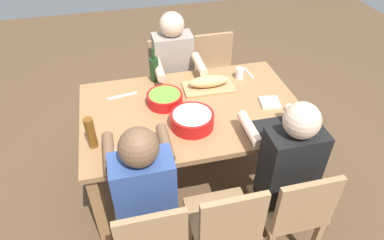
% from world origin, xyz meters
% --- Properties ---
extents(ground_plane, '(8.00, 8.00, 0.00)m').
position_xyz_m(ground_plane, '(0.00, 0.00, 0.00)').
color(ground_plane, brown).
extents(dining_table, '(1.62, 1.05, 0.74)m').
position_xyz_m(dining_table, '(0.00, 0.00, 0.66)').
color(dining_table, '#9E7044').
rests_on(dining_table, ground_plane).
extents(diner_near_left, '(0.41, 0.53, 1.20)m').
position_xyz_m(diner_near_left, '(-0.45, -0.66, 0.70)').
color(diner_near_left, '#2D2D38').
rests_on(diner_near_left, ground_plane).
extents(chair_near_center, '(0.40, 0.40, 0.85)m').
position_xyz_m(chair_near_center, '(0.00, -0.84, 0.48)').
color(chair_near_center, '#A87F56').
rests_on(chair_near_center, ground_plane).
extents(chair_far_center, '(0.40, 0.40, 0.85)m').
position_xyz_m(chair_far_center, '(0.00, 0.84, 0.48)').
color(chair_far_center, '#A87F56').
rests_on(chair_far_center, ground_plane).
extents(diner_far_center, '(0.41, 0.53, 1.20)m').
position_xyz_m(diner_far_center, '(-0.00, 0.66, 0.70)').
color(diner_far_center, '#2D2D38').
rests_on(diner_far_center, ground_plane).
extents(chair_near_right, '(0.40, 0.40, 0.85)m').
position_xyz_m(chair_near_right, '(0.45, -0.84, 0.48)').
color(chair_near_right, '#A87F56').
rests_on(chair_near_right, ground_plane).
extents(diner_near_right, '(0.41, 0.53, 1.20)m').
position_xyz_m(diner_near_right, '(0.45, -0.66, 0.70)').
color(diner_near_right, '#2D2D38').
rests_on(diner_near_right, ground_plane).
extents(chair_far_right, '(0.40, 0.40, 0.85)m').
position_xyz_m(chair_far_right, '(0.45, 0.84, 0.48)').
color(chair_far_right, '#A87F56').
rests_on(chair_far_right, ground_plane).
extents(serving_bowl_pasta, '(0.30, 0.30, 0.10)m').
position_xyz_m(serving_bowl_pasta, '(-0.05, -0.20, 0.80)').
color(serving_bowl_pasta, red).
rests_on(serving_bowl_pasta, dining_table).
extents(serving_bowl_salad, '(0.27, 0.27, 0.08)m').
position_xyz_m(serving_bowl_salad, '(-0.18, 0.11, 0.79)').
color(serving_bowl_salad, red).
rests_on(serving_bowl_salad, dining_table).
extents(cutting_board, '(0.41, 0.23, 0.02)m').
position_xyz_m(cutting_board, '(0.19, 0.23, 0.75)').
color(cutting_board, tan).
rests_on(cutting_board, dining_table).
extents(bread_loaf, '(0.32, 0.12, 0.09)m').
position_xyz_m(bread_loaf, '(0.19, 0.23, 0.81)').
color(bread_loaf, tan).
rests_on(bread_loaf, cutting_board).
extents(wine_bottle, '(0.08, 0.08, 0.29)m').
position_xyz_m(wine_bottle, '(-0.20, 0.45, 0.85)').
color(wine_bottle, '#193819').
rests_on(wine_bottle, dining_table).
extents(beer_bottle, '(0.06, 0.06, 0.22)m').
position_xyz_m(beer_bottle, '(-0.71, -0.24, 0.85)').
color(beer_bottle, brown).
rests_on(beer_bottle, dining_table).
extents(wine_glass, '(0.08, 0.08, 0.17)m').
position_xyz_m(wine_glass, '(-0.48, -0.42, 0.86)').
color(wine_glass, silver).
rests_on(wine_glass, dining_table).
extents(cup_near_left, '(0.07, 0.07, 0.08)m').
position_xyz_m(cup_near_left, '(-0.49, -0.30, 0.78)').
color(cup_near_left, red).
rests_on(cup_near_left, dining_table).
extents(fork_near_left, '(0.04, 0.17, 0.01)m').
position_xyz_m(fork_near_left, '(-0.59, -0.36, 0.74)').
color(fork_near_left, silver).
rests_on(fork_near_left, dining_table).
extents(placemat_near_right, '(0.32, 0.23, 0.01)m').
position_xyz_m(placemat_near_right, '(0.45, -0.36, 0.74)').
color(placemat_near_right, black).
rests_on(placemat_near_right, dining_table).
extents(cup_far_right, '(0.07, 0.07, 0.09)m').
position_xyz_m(cup_far_right, '(0.48, 0.32, 0.78)').
color(cup_far_right, white).
rests_on(cup_far_right, dining_table).
extents(fork_far_right, '(0.02, 0.17, 0.01)m').
position_xyz_m(fork_far_right, '(0.59, 0.36, 0.74)').
color(fork_far_right, silver).
rests_on(fork_far_right, dining_table).
extents(carving_knife, '(0.23, 0.06, 0.01)m').
position_xyz_m(carving_knife, '(-0.49, 0.28, 0.74)').
color(carving_knife, silver).
rests_on(carving_knife, dining_table).
extents(napkin_stack, '(0.16, 0.16, 0.02)m').
position_xyz_m(napkin_stack, '(0.58, -0.08, 0.75)').
color(napkin_stack, white).
rests_on(napkin_stack, dining_table).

